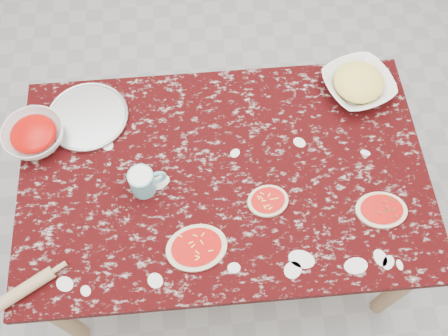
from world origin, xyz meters
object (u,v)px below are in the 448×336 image
worktable (224,183)px  sauce_bowl (34,136)px  flour_mug (143,181)px  pizza_tray (88,117)px  rolling_pin (23,290)px  cheese_bowl (358,85)px

worktable → sauce_bowl: (-0.74, 0.22, 0.12)m
sauce_bowl → flour_mug: bearing=-30.0°
pizza_tray → rolling_pin: (-0.19, -0.71, 0.02)m
flour_mug → pizza_tray: bearing=124.3°
sauce_bowl → rolling_pin: 0.61m
pizza_tray → sauce_bowl: (-0.20, -0.09, 0.03)m
worktable → rolling_pin: (-0.73, -0.40, 0.11)m
pizza_tray → cheese_bowl: (1.14, 0.04, 0.03)m
cheese_bowl → flour_mug: size_ratio=1.96×
sauce_bowl → worktable: bearing=-16.2°
sauce_bowl → cheese_bowl: size_ratio=0.87×
rolling_pin → worktable: bearing=28.6°
pizza_tray → rolling_pin: rolling_pin is taller
worktable → rolling_pin: bearing=-151.4°
pizza_tray → flour_mug: size_ratio=2.30×
flour_mug → worktable: bearing=6.4°
pizza_tray → sauce_bowl: size_ratio=1.35×
cheese_bowl → rolling_pin: 1.53m
pizza_tray → cheese_bowl: size_ratio=1.17×
worktable → sauce_bowl: bearing=163.8°
worktable → rolling_pin: 0.84m
rolling_pin → flour_mug: bearing=40.6°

